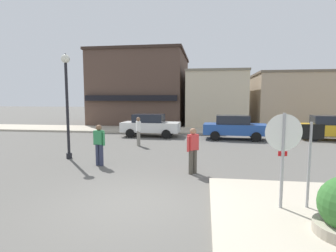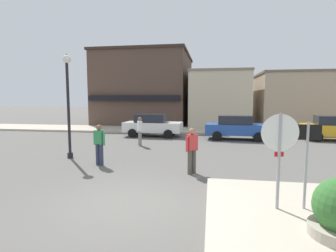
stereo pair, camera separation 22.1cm
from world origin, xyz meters
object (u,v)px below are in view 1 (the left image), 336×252
one_way_sign (310,156)px  parked_car_second (234,127)px  parked_car_nearest (150,125)px  pedestrian_crossing_far (138,130)px  lamp_post (67,91)px  parked_car_third (332,127)px  pedestrian_crossing_near (193,149)px  pedestrian_kerb_side (99,144)px  stop_sign (283,148)px

one_way_sign → parked_car_second: one_way_sign is taller
parked_car_nearest → pedestrian_crossing_far: size_ratio=2.51×
lamp_post → parked_car_third: size_ratio=1.09×
parked_car_nearest → pedestrian_crossing_near: pedestrian_crossing_near is taller
pedestrian_kerb_side → parked_car_nearest: bearing=87.9°
parked_car_nearest → parked_car_second: bearing=-5.2°
one_way_sign → parked_car_nearest: size_ratio=0.52×
parked_car_second → parked_car_third: (6.12, 0.56, 0.00)m
parked_car_second → pedestrian_kerb_side: bearing=-127.7°
parked_car_nearest → parked_car_third: same height
pedestrian_crossing_far → pedestrian_kerb_side: (-0.43, -4.44, 0.00)m
pedestrian_crossing_far → stop_sign: bearing=-56.1°
parked_car_second → pedestrian_crossing_far: (-5.55, -3.27, 0.06)m
pedestrian_crossing_near → pedestrian_kerb_side: bearing=170.4°
lamp_post → parked_car_nearest: lamp_post is taller
one_way_sign → pedestrian_crossing_far: bearing=127.1°
pedestrian_crossing_far → pedestrian_kerb_side: size_ratio=1.00×
one_way_sign → parked_car_second: size_ratio=0.51×
stop_sign → pedestrian_crossing_near: bearing=125.8°
lamp_post → pedestrian_kerb_side: (1.82, -0.98, -2.09)m
stop_sign → one_way_sign: (0.60, 0.10, -0.19)m
parked_car_nearest → parked_car_third: bearing=0.2°
lamp_post → parked_car_nearest: size_ratio=1.12×
one_way_sign → lamp_post: size_ratio=0.46×
parked_car_third → pedestrian_crossing_near: size_ratio=2.58×
parked_car_nearest → pedestrian_crossing_near: (3.39, -8.86, 0.06)m
stop_sign → pedestrian_crossing_near: (-2.13, 2.96, -0.65)m
one_way_sign → pedestrian_kerb_side: size_ratio=1.30×
stop_sign → parked_car_second: (0.15, 11.30, -0.71)m
parked_car_third → pedestrian_crossing_far: (-11.67, -3.83, 0.06)m
pedestrian_crossing_near → pedestrian_crossing_far: size_ratio=1.00×
lamp_post → pedestrian_crossing_near: 6.11m
parked_car_nearest → pedestrian_kerb_side: bearing=-92.1°
parked_car_second → pedestrian_crossing_near: pedestrian_crossing_near is taller
lamp_post → pedestrian_kerb_side: lamp_post is taller
pedestrian_kerb_side → parked_car_third: bearing=34.4°
stop_sign → parked_car_third: (6.27, 11.86, -0.71)m
one_way_sign → pedestrian_crossing_near: bearing=133.7°
pedestrian_kerb_side → lamp_post: bearing=151.7°
pedestrian_crossing_near → pedestrian_kerb_side: size_ratio=1.00×
pedestrian_crossing_near → pedestrian_kerb_side: (-3.69, 0.63, 0.00)m
parked_car_third → pedestrian_crossing_far: bearing=-161.8°
stop_sign → pedestrian_kerb_side: bearing=148.3°
parked_car_second → pedestrian_crossing_near: size_ratio=2.54×
one_way_sign → parked_car_third: size_ratio=0.50×
pedestrian_crossing_far → parked_car_third: bearing=18.2°
pedestrian_kerb_side → pedestrian_crossing_near: bearing=-9.6°
stop_sign → parked_car_third: bearing=62.1°
stop_sign → one_way_sign: 0.64m
one_way_sign → pedestrian_kerb_side: (-6.42, 3.49, -0.46)m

